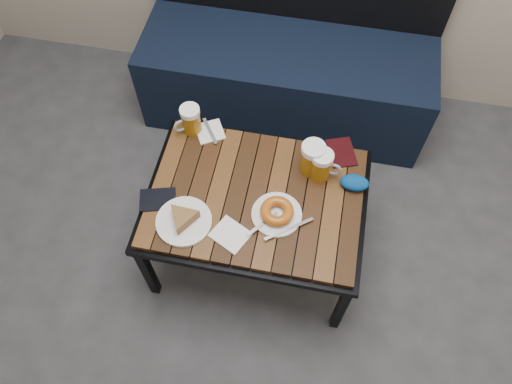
% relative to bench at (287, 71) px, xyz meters
% --- Properties ---
extents(bench, '(1.40, 0.50, 0.95)m').
position_rel_bench_xyz_m(bench, '(0.00, 0.00, 0.00)').
color(bench, black).
rests_on(bench, ground).
extents(cafe_table, '(0.84, 0.62, 0.47)m').
position_rel_bench_xyz_m(cafe_table, '(0.01, -0.85, 0.16)').
color(cafe_table, black).
rests_on(cafe_table, ground).
extents(beer_mug_left, '(0.12, 0.11, 0.13)m').
position_rel_bench_xyz_m(beer_mug_left, '(-0.31, -0.59, 0.26)').
color(beer_mug_left, '#8F590B').
rests_on(beer_mug_left, cafe_table).
extents(beer_mug_centre, '(0.14, 0.12, 0.15)m').
position_rel_bench_xyz_m(beer_mug_centre, '(0.20, -0.69, 0.27)').
color(beer_mug_centre, '#8F590B').
rests_on(beer_mug_centre, cafe_table).
extents(beer_mug_right, '(0.12, 0.08, 0.13)m').
position_rel_bench_xyz_m(beer_mug_right, '(0.23, -0.71, 0.27)').
color(beer_mug_right, '#8F590B').
rests_on(beer_mug_right, cafe_table).
extents(plate_pie, '(0.21, 0.21, 0.06)m').
position_rel_bench_xyz_m(plate_pie, '(-0.23, -1.01, 0.22)').
color(plate_pie, white).
rests_on(plate_pie, cafe_table).
extents(plate_bagel, '(0.23, 0.21, 0.05)m').
position_rel_bench_xyz_m(plate_bagel, '(0.10, -0.92, 0.22)').
color(plate_bagel, white).
rests_on(plate_bagel, cafe_table).
extents(napkin_left, '(0.14, 0.14, 0.01)m').
position_rel_bench_xyz_m(napkin_left, '(-0.23, -0.59, 0.20)').
color(napkin_left, white).
rests_on(napkin_left, cafe_table).
extents(napkin_right, '(0.16, 0.15, 0.01)m').
position_rel_bench_xyz_m(napkin_right, '(-0.05, -1.03, 0.20)').
color(napkin_right, white).
rests_on(napkin_right, cafe_table).
extents(passport_navy, '(0.15, 0.13, 0.01)m').
position_rel_bench_xyz_m(passport_navy, '(-0.35, -0.94, 0.20)').
color(passport_navy, black).
rests_on(passport_navy, cafe_table).
extents(passport_burgundy, '(0.14, 0.16, 0.01)m').
position_rel_bench_xyz_m(passport_burgundy, '(0.31, -0.59, 0.20)').
color(passport_burgundy, black).
rests_on(passport_burgundy, cafe_table).
extents(knit_pouch, '(0.11, 0.08, 0.05)m').
position_rel_bench_xyz_m(knit_pouch, '(0.37, -0.74, 0.22)').
color(knit_pouch, '#051687').
rests_on(knit_pouch, cafe_table).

